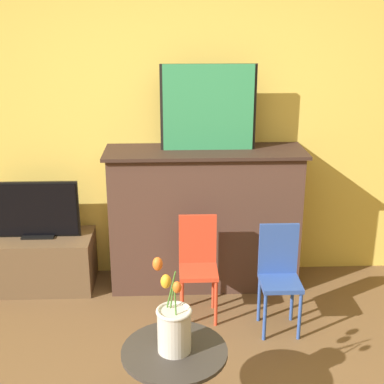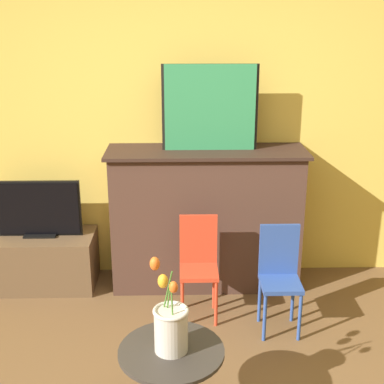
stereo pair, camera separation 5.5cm
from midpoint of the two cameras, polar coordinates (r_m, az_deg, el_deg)
name	(u,v)px [view 1 (the left image)]	position (r m, az deg, el deg)	size (l,w,h in m)	color
wall_back	(185,110)	(4.17, -1.14, 8.70)	(8.00, 0.06, 2.70)	#EAC651
fireplace_mantel	(204,217)	(4.16, 0.95, -2.64)	(1.50, 0.48, 1.10)	#4C3328
painting	(208,108)	(3.93, 1.35, 8.98)	(0.70, 0.03, 0.62)	black
tv_stand	(41,261)	(4.40, -16.13, -7.13)	(0.81, 0.44, 0.42)	brown
tv_monitor	(36,211)	(4.24, -16.63, -1.91)	(0.65, 0.12, 0.44)	black
chair_red	(198,261)	(3.78, 0.23, -7.34)	(0.27, 0.27, 0.73)	red
chair_blue	(279,271)	(3.68, 8.86, -8.38)	(0.27, 0.27, 0.73)	#2D4C99
side_table	(175,378)	(2.87, -2.42, -19.18)	(0.53, 0.53, 0.48)	#332D28
vase_tulips	(174,325)	(2.70, -2.57, -14.03)	(0.19, 0.20, 0.47)	beige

